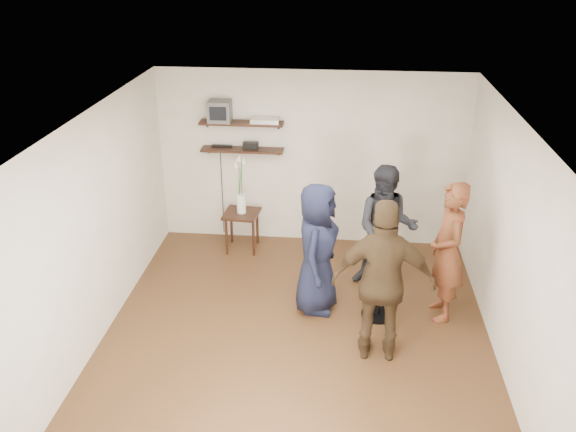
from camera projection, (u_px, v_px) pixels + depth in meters
The scene contains 18 objects.
room at pixel (297, 234), 6.65m from camera, with size 4.58×5.08×2.68m.
shelf_upper at pixel (241, 123), 8.66m from camera, with size 1.20×0.25×0.04m, color black.
shelf_lower at pixel (242, 150), 8.83m from camera, with size 1.20×0.25×0.04m, color black.
crt_monitor at pixel (220, 111), 8.62m from camera, with size 0.32×0.30×0.30m, color #59595B.
dvd_deck at pixel (265, 120), 8.61m from camera, with size 0.40×0.24×0.06m, color silver.
radio at pixel (251, 146), 8.79m from camera, with size 0.22×0.10×0.10m, color black.
power_strip at pixel (222, 146), 8.89m from camera, with size 0.30×0.05×0.03m, color black.
side_table at pixel (242, 218), 8.94m from camera, with size 0.53×0.53×0.59m.
vase_lilies at pixel (241, 194), 8.78m from camera, with size 0.19×0.19×0.92m.
drinks_table at pixel (380, 273), 7.28m from camera, with size 0.52×0.52×0.95m.
wine_glass_fl at pixel (378, 239), 7.04m from camera, with size 0.07×0.07×0.20m.
wine_glass_fr at pixel (388, 240), 7.04m from camera, with size 0.06×0.06×0.19m.
wine_glass_bl at pixel (380, 235), 7.14m from camera, with size 0.07×0.07×0.20m.
wine_glass_br at pixel (385, 237), 7.08m from camera, with size 0.07×0.07×0.20m.
person_plaid at pixel (447, 252), 7.19m from camera, with size 0.64×0.42×1.75m, color red.
person_dark at pixel (386, 228), 7.87m from camera, with size 0.81×0.63×1.67m, color black.
person_navy at pixel (317, 249), 7.36m from camera, with size 0.81×0.53×1.66m, color black.
person_brown at pixel (383, 282), 6.44m from camera, with size 1.10×0.46×1.87m, color #402E1B.
Camera 1 is at (0.47, -5.95, 4.26)m, focal length 38.00 mm.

